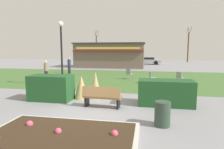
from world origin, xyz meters
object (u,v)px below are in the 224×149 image
object	(u,v)px
food_kiosk	(110,55)
cafe_chair_east	(129,73)
parked_car_west_slot	(117,60)
lamppost_mid	(61,46)
park_bench	(102,97)
cafe_chair_center	(180,77)
tree_right_bg	(188,47)
cafe_chair_west	(151,77)
parked_car_center_slot	(148,61)
person_strolling	(46,71)
tree_left_bg	(97,48)
person_standing	(69,66)
trash_bin	(162,114)

from	to	relation	value
food_kiosk	cafe_chair_east	distance (m)	11.55
parked_car_west_slot	lamppost_mid	bearing A→B (deg)	-90.85
park_bench	cafe_chair_center	distance (m)	8.15
lamppost_mid	cafe_chair_center	size ratio (longest dim) A/B	4.96
tree_right_bg	cafe_chair_west	bearing A→B (deg)	-106.18
park_bench	parked_car_center_slot	distance (m)	26.36
lamppost_mid	person_strolling	distance (m)	3.36
food_kiosk	cafe_chair_center	xyz separation A→B (m)	(7.70, -12.37, -1.23)
food_kiosk	cafe_chair_center	distance (m)	14.62
person_strolling	parked_car_center_slot	xyz separation A→B (m)	(8.08, 20.29, -0.22)
park_bench	tree_left_bg	world-z (taller)	tree_left_bg
food_kiosk	tree_right_bg	xyz separation A→B (m)	(13.42, 14.14, 1.37)
person_standing	trash_bin	bearing A→B (deg)	-148.64
food_kiosk	parked_car_west_slot	bearing A→B (deg)	90.84
trash_bin	person_standing	world-z (taller)	person_standing
cafe_chair_east	parked_car_west_slot	world-z (taller)	parked_car_west_slot
cafe_chair_center	parked_car_center_slot	distance (m)	19.50
lamppost_mid	tree_right_bg	world-z (taller)	tree_right_bg
trash_bin	tree_left_bg	world-z (taller)	tree_left_bg
cafe_chair_east	cafe_chair_center	distance (m)	4.20
cafe_chair_center	park_bench	bearing A→B (deg)	-122.21
parked_car_west_slot	tree_left_bg	world-z (taller)	tree_left_bg
person_standing	tree_left_bg	distance (m)	21.02
lamppost_mid	trash_bin	xyz separation A→B (m)	(6.24, -5.91, -2.35)
trash_bin	cafe_chair_center	bearing A→B (deg)	77.54
cafe_chair_west	cafe_chair_center	distance (m)	2.11
tree_right_bg	tree_left_bg	bearing A→B (deg)	-175.57
park_bench	parked_car_west_slot	bearing A→B (deg)	97.50
parked_car_center_slot	tree_right_bg	distance (m)	10.96
food_kiosk	cafe_chair_west	bearing A→B (deg)	-66.15
cafe_chair_center	parked_car_west_slot	distance (m)	20.88
lamppost_mid	tree_left_bg	distance (m)	28.13
trash_bin	park_bench	bearing A→B (deg)	146.07
cafe_chair_center	person_strolling	world-z (taller)	person_strolling
person_standing	parked_car_west_slot	world-z (taller)	person_standing
lamppost_mid	cafe_chair_center	world-z (taller)	lamppost_mid
cafe_chair_west	lamppost_mid	bearing A→B (deg)	-159.34
parked_car_center_slot	tree_right_bg	world-z (taller)	tree_right_bg
lamppost_mid	person_standing	world-z (taller)	lamppost_mid
park_bench	cafe_chair_west	xyz separation A→B (m)	(2.27, 6.54, 0.05)
person_standing	tree_right_bg	distance (m)	27.62
cafe_chair_east	person_standing	xyz separation A→B (m)	(-6.62, 2.77, 0.33)
food_kiosk	person_standing	distance (m)	8.61
food_kiosk	cafe_chair_west	size ratio (longest dim) A/B	11.19
person_standing	cafe_chair_east	bearing A→B (deg)	-115.27
parked_car_west_slot	parked_car_center_slot	world-z (taller)	same
trash_bin	person_strolling	xyz separation A→B (m)	(-8.41, 7.64, 0.45)
cafe_chair_west	tree_right_bg	bearing A→B (deg)	73.82
cafe_chair_east	person_strolling	bearing A→B (deg)	-159.07
park_bench	tree_right_bg	bearing A→B (deg)	73.23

